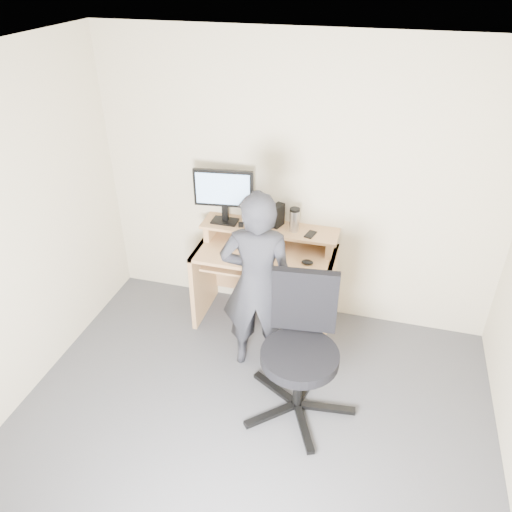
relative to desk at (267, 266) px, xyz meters
The scene contains 14 objects.
ground 1.64m from the desk, 82.55° to the right, with size 3.50×3.50×0.00m, color #4B4B50.
back_wall 0.76m from the desk, 47.89° to the left, with size 3.50×0.02×2.50m, color beige.
ceiling 2.49m from the desk, 82.55° to the right, with size 3.50×3.50×0.02m, color white.
desk is the anchor object (origin of this frame).
monitor 0.77m from the desk, behind, with size 0.52×0.14×0.49m.
external_drive 0.48m from the desk, 63.01° to the left, with size 0.07×0.13×0.20m, color black.
travel_mug 0.51m from the desk, 17.39° to the left, with size 0.08×0.08×0.19m, color #ADAEB2.
smartphone 0.52m from the desk, ahead, with size 0.07×0.13×0.01m, color black.
charger 0.45m from the desk, behind, with size 0.04×0.04×0.04m, color black.
headphones 0.43m from the desk, 145.53° to the left, with size 0.16×0.16×0.02m, color silver.
keyboard 0.21m from the desk, 107.05° to the right, with size 0.46×0.18×0.03m, color black.
mouse 0.48m from the desk, 24.76° to the right, with size 0.10×0.06×0.04m, color black.
office_chair 1.07m from the desk, 62.54° to the right, with size 0.83×0.84×1.06m.
person 0.65m from the desk, 83.05° to the right, with size 0.57×0.37×1.56m, color black.
Camera 1 is at (0.70, -2.10, 2.98)m, focal length 35.00 mm.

